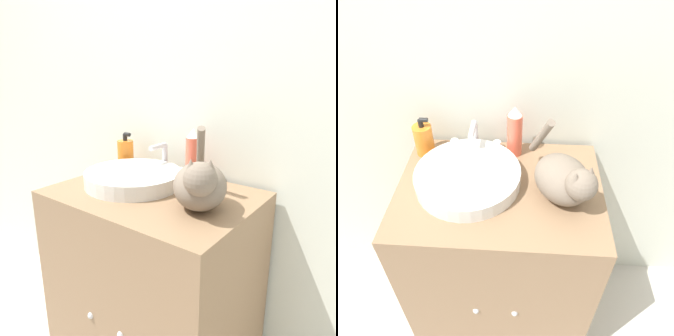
# 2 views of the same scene
# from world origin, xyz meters

# --- Properties ---
(wall_back) EXTENTS (6.00, 0.05, 2.50)m
(wall_back) POSITION_xyz_m (0.00, 0.58, 1.25)
(wall_back) COLOR silver
(wall_back) RESTS_ON ground_plane
(vanity_cabinet) EXTENTS (0.74, 0.55, 0.90)m
(vanity_cabinet) POSITION_xyz_m (0.00, 0.27, 0.45)
(vanity_cabinet) COLOR #8C6B4C
(vanity_cabinet) RESTS_ON ground_plane
(sink_basin) EXTENTS (0.38, 0.38, 0.06)m
(sink_basin) POSITION_xyz_m (-0.11, 0.28, 0.93)
(sink_basin) COLOR white
(sink_basin) RESTS_ON vanity_cabinet
(faucet) EXTENTS (0.21, 0.11, 0.14)m
(faucet) POSITION_xyz_m (-0.11, 0.48, 0.96)
(faucet) COLOR silver
(faucet) RESTS_ON vanity_cabinet
(cat) EXTENTS (0.26, 0.33, 0.25)m
(cat) POSITION_xyz_m (0.22, 0.23, 0.99)
(cat) COLOR #7A6B5B
(cat) RESTS_ON vanity_cabinet
(soap_bottle) EXTENTS (0.07, 0.07, 0.16)m
(soap_bottle) POSITION_xyz_m (-0.31, 0.45, 0.97)
(soap_bottle) COLOR orange
(soap_bottle) RESTS_ON vanity_cabinet
(spray_bottle) EXTENTS (0.06, 0.06, 0.21)m
(spray_bottle) POSITION_xyz_m (0.04, 0.47, 1.01)
(spray_bottle) COLOR #EF6047
(spray_bottle) RESTS_ON vanity_cabinet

